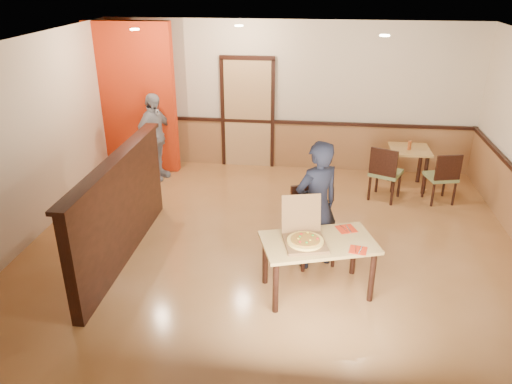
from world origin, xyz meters
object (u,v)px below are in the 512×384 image
Objects in this scene: condiment at (409,145)px; side_chair_left at (385,171)px; side_table at (409,158)px; passerby at (154,137)px; diner at (317,206)px; pizza_box at (304,238)px; side_chair_right at (443,176)px; diner_chair at (311,221)px; main_table at (318,249)px.

side_chair_left is at bearing -129.39° from condiment.
side_table is 4.60m from passerby.
condiment is at bearing -154.36° from diner.
side_chair_left is 2.48m from diner.
passerby reaches higher than pizza_box.
side_chair_left is 1.48× the size of pizza_box.
side_chair_right is 3.03m from diner.
side_chair_left is at bearing -151.69° from diner.
diner is 10.94× the size of condiment.
pizza_box is at bearing -118.03° from diner_chair.
side_chair_right is 0.81m from condiment.
diner is at bearing -92.68° from diner_chair.
pizza_box is (-0.08, -0.82, 0.20)m from diner_chair.
main_table is 0.92× the size of passerby.
side_chair_right is 1.39× the size of pizza_box.
side_chair_right is 5.68× the size of condiment.
diner_chair is 2.35m from side_chair_left.
passerby reaches higher than condiment.
side_chair_left is 3.13m from pizza_box.
passerby is at bearing -75.93° from diner.
passerby reaches higher than diner_chair.
side_table is at bearing 49.97° from pizza_box.
pizza_box is 4.10× the size of condiment.
side_chair_right is (2.04, 2.80, -0.11)m from main_table.
passerby is at bearing -179.14° from condiment.
side_chair_left is 0.78m from side_table.
main_table is 0.25m from pizza_box.
pizza_box is (-0.13, -0.67, -0.10)m from diner.
condiment is at bearing 47.73° from main_table.
passerby is 4.38m from pizza_box.
diner_chair reaches higher than side_chair_left.
passerby is at bearing -18.96° from side_chair_right.
pizza_box is at bearing 44.92° from diner.
diner is (0.05, -0.15, 0.30)m from diner_chair.
side_chair_left is at bearing -73.89° from passerby.
diner is at bearing -119.98° from side_table.
side_table is 0.26m from condiment.
diner is (-2.08, -2.18, 0.38)m from side_chair_right.
side_table is 0.42× the size of diner.
main_table is at bearing -114.72° from side_table.
side_table is 4.63× the size of condiment.
passerby is 2.48× the size of pizza_box.
passerby is (-3.02, 3.28, 0.21)m from main_table.
diner_chair is at bearing -104.12° from diner.
condiment is (1.58, 2.72, -0.05)m from diner.
diner_chair is at bearing -107.84° from passerby.
main_table is 3.46m from side_chair_right.
side_table is 1.13× the size of pizza_box.
diner is at bearing 86.63° from side_chair_left.
side_table is at bearing -66.41° from side_chair_right.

